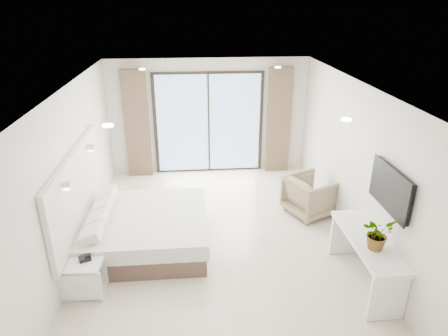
{
  "coord_description": "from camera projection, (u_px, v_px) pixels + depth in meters",
  "views": [
    {
      "loc": [
        -0.43,
        -5.95,
        3.93
      ],
      "look_at": [
        0.13,
        0.4,
        1.2
      ],
      "focal_mm": 32.0,
      "sensor_mm": 36.0,
      "label": 1
    }
  ],
  "objects": [
    {
      "name": "nightstand",
      "position": [
        84.0,
        277.0,
        5.67
      ],
      "size": [
        0.6,
        0.5,
        0.52
      ],
      "rotation": [
        0.0,
        0.0,
        -0.06
      ],
      "color": "white",
      "rests_on": "ground"
    },
    {
      "name": "console_desk",
      "position": [
        366.0,
        251.0,
        5.75
      ],
      "size": [
        0.52,
        1.66,
        0.77
      ],
      "color": "white",
      "rests_on": "ground"
    },
    {
      "name": "plant",
      "position": [
        377.0,
        237.0,
        5.4
      ],
      "size": [
        0.56,
        0.59,
        0.36
      ],
      "primitive_type": "imported",
      "rotation": [
        0.0,
        0.0,
        0.42
      ],
      "color": "#33662D",
      "rests_on": "console_desk"
    },
    {
      "name": "bed",
      "position": [
        144.0,
        230.0,
        6.75
      ],
      "size": [
        2.08,
        1.98,
        0.72
      ],
      "color": "brown",
      "rests_on": "ground"
    },
    {
      "name": "ground",
      "position": [
        219.0,
        239.0,
        7.03
      ],
      "size": [
        6.2,
        6.2,
        0.0
      ],
      "primitive_type": "plane",
      "color": "beige",
      "rests_on": "ground"
    },
    {
      "name": "phone",
      "position": [
        85.0,
        258.0,
        5.61
      ],
      "size": [
        0.2,
        0.18,
        0.05
      ],
      "primitive_type": "cube",
      "rotation": [
        0.0,
        0.0,
        0.41
      ],
      "color": "black",
      "rests_on": "nightstand"
    },
    {
      "name": "room_shell",
      "position": [
        204.0,
        142.0,
        7.05
      ],
      "size": [
        4.62,
        6.22,
        2.72
      ],
      "color": "silver",
      "rests_on": "ground"
    },
    {
      "name": "armchair",
      "position": [
        311.0,
        194.0,
        7.73
      ],
      "size": [
        1.05,
        1.08,
        0.85
      ],
      "primitive_type": "imported",
      "rotation": [
        0.0,
        0.0,
        2.01
      ],
      "color": "#948761",
      "rests_on": "ground"
    }
  ]
}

